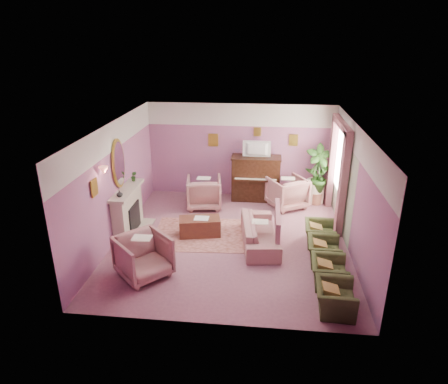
# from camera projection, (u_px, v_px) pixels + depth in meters

# --- Properties ---
(floor) EXTENTS (5.50, 6.00, 0.01)m
(floor) POSITION_uv_depth(u_px,v_px,m) (231.00, 240.00, 9.66)
(floor) COLOR #8E5769
(floor) RESTS_ON ground
(ceiling) EXTENTS (5.50, 6.00, 0.01)m
(ceiling) POSITION_uv_depth(u_px,v_px,m) (231.00, 126.00, 8.62)
(ceiling) COLOR white
(ceiling) RESTS_ON wall_back
(wall_back) EXTENTS (5.50, 0.02, 2.80)m
(wall_back) POSITION_uv_depth(u_px,v_px,m) (240.00, 151.00, 11.91)
(wall_back) COLOR #7F5486
(wall_back) RESTS_ON floor
(wall_front) EXTENTS (5.50, 0.02, 2.80)m
(wall_front) POSITION_uv_depth(u_px,v_px,m) (214.00, 253.00, 6.37)
(wall_front) COLOR #7F5486
(wall_front) RESTS_ON floor
(wall_left) EXTENTS (0.02, 6.00, 2.80)m
(wall_left) POSITION_uv_depth(u_px,v_px,m) (115.00, 182.00, 9.41)
(wall_left) COLOR #7F5486
(wall_left) RESTS_ON floor
(wall_right) EXTENTS (0.02, 6.00, 2.80)m
(wall_right) POSITION_uv_depth(u_px,v_px,m) (354.00, 191.00, 8.86)
(wall_right) COLOR #7F5486
(wall_right) RESTS_ON floor
(picture_rail_band) EXTENTS (5.50, 0.01, 0.65)m
(picture_rail_band) POSITION_uv_depth(u_px,v_px,m) (241.00, 115.00, 11.50)
(picture_rail_band) COLOR silver
(picture_rail_band) RESTS_ON wall_back
(stripe_panel) EXTENTS (0.01, 3.00, 2.15)m
(stripe_panel) POSITION_uv_depth(u_px,v_px,m) (342.00, 184.00, 10.19)
(stripe_panel) COLOR #9FB291
(stripe_panel) RESTS_ON wall_right
(fireplace_surround) EXTENTS (0.30, 1.40, 1.10)m
(fireplace_surround) POSITION_uv_depth(u_px,v_px,m) (128.00, 212.00, 9.90)
(fireplace_surround) COLOR #B9AF98
(fireplace_surround) RESTS_ON floor
(fireplace_inset) EXTENTS (0.18, 0.72, 0.68)m
(fireplace_inset) POSITION_uv_depth(u_px,v_px,m) (132.00, 217.00, 9.94)
(fireplace_inset) COLOR black
(fireplace_inset) RESTS_ON floor
(fire_ember) EXTENTS (0.06, 0.54, 0.10)m
(fire_ember) POSITION_uv_depth(u_px,v_px,m) (134.00, 224.00, 10.00)
(fire_ember) COLOR #EE5426
(fire_ember) RESTS_ON floor
(mantel_shelf) EXTENTS (0.40, 1.55, 0.07)m
(mantel_shelf) POSITION_uv_depth(u_px,v_px,m) (127.00, 190.00, 9.68)
(mantel_shelf) COLOR #B9AF98
(mantel_shelf) RESTS_ON fireplace_surround
(hearth) EXTENTS (0.55, 1.50, 0.02)m
(hearth) POSITION_uv_depth(u_px,v_px,m) (137.00, 231.00, 10.08)
(hearth) COLOR #B9AF98
(hearth) RESTS_ON floor
(mirror_frame) EXTENTS (0.04, 0.72, 1.20)m
(mirror_frame) POSITION_uv_depth(u_px,v_px,m) (118.00, 163.00, 9.44)
(mirror_frame) COLOR #B29931
(mirror_frame) RESTS_ON wall_left
(mirror_glass) EXTENTS (0.01, 0.60, 1.06)m
(mirror_glass) POSITION_uv_depth(u_px,v_px,m) (119.00, 163.00, 9.44)
(mirror_glass) COLOR white
(mirror_glass) RESTS_ON wall_left
(sconce_shade) EXTENTS (0.20, 0.20, 0.16)m
(sconce_shade) POSITION_uv_depth(u_px,v_px,m) (104.00, 170.00, 8.40)
(sconce_shade) COLOR #F7806C
(sconce_shade) RESTS_ON wall_left
(piano) EXTENTS (1.40, 0.60, 1.30)m
(piano) POSITION_uv_depth(u_px,v_px,m) (256.00, 179.00, 11.84)
(piano) COLOR black
(piano) RESTS_ON floor
(piano_keyshelf) EXTENTS (1.30, 0.12, 0.06)m
(piano_keyshelf) POSITION_uv_depth(u_px,v_px,m) (255.00, 180.00, 11.49)
(piano_keyshelf) COLOR black
(piano_keyshelf) RESTS_ON piano
(piano_keys) EXTENTS (1.20, 0.08, 0.02)m
(piano_keys) POSITION_uv_depth(u_px,v_px,m) (255.00, 179.00, 11.48)
(piano_keys) COLOR silver
(piano_keys) RESTS_ON piano
(piano_top) EXTENTS (1.45, 0.65, 0.04)m
(piano_top) POSITION_uv_depth(u_px,v_px,m) (256.00, 157.00, 11.60)
(piano_top) COLOR black
(piano_top) RESTS_ON piano
(television) EXTENTS (0.80, 0.12, 0.48)m
(television) POSITION_uv_depth(u_px,v_px,m) (257.00, 148.00, 11.44)
(television) COLOR black
(television) RESTS_ON piano
(print_back_left) EXTENTS (0.30, 0.03, 0.38)m
(print_back_left) POSITION_uv_depth(u_px,v_px,m) (213.00, 140.00, 11.83)
(print_back_left) COLOR #B29931
(print_back_left) RESTS_ON wall_back
(print_back_right) EXTENTS (0.26, 0.03, 0.34)m
(print_back_right) POSITION_uv_depth(u_px,v_px,m) (293.00, 140.00, 11.58)
(print_back_right) COLOR #B29931
(print_back_right) RESTS_ON wall_back
(print_back_mid) EXTENTS (0.22, 0.03, 0.26)m
(print_back_mid) POSITION_uv_depth(u_px,v_px,m) (257.00, 132.00, 11.60)
(print_back_mid) COLOR #B29931
(print_back_mid) RESTS_ON wall_back
(print_left_wall) EXTENTS (0.03, 0.28, 0.36)m
(print_left_wall) POSITION_uv_depth(u_px,v_px,m) (94.00, 188.00, 8.18)
(print_left_wall) COLOR #B29931
(print_left_wall) RESTS_ON wall_left
(window_blind) EXTENTS (0.03, 1.40, 1.80)m
(window_blind) POSITION_uv_depth(u_px,v_px,m) (342.00, 158.00, 10.19)
(window_blind) COLOR silver
(window_blind) RESTS_ON wall_right
(curtain_left) EXTENTS (0.16, 0.34, 2.60)m
(curtain_left) POSITION_uv_depth(u_px,v_px,m) (343.00, 185.00, 9.50)
(curtain_left) COLOR #8F525F
(curtain_left) RESTS_ON floor
(curtain_right) EXTENTS (0.16, 0.34, 2.60)m
(curtain_right) POSITION_uv_depth(u_px,v_px,m) (332.00, 162.00, 11.20)
(curtain_right) COLOR #8F525F
(curtain_right) RESTS_ON floor
(pelmet) EXTENTS (0.16, 2.20, 0.16)m
(pelmet) POSITION_uv_depth(u_px,v_px,m) (342.00, 125.00, 9.88)
(pelmet) COLOR #8F525F
(pelmet) RESTS_ON wall_right
(mantel_plant) EXTENTS (0.16, 0.16, 0.28)m
(mantel_plant) POSITION_uv_depth(u_px,v_px,m) (134.00, 176.00, 10.13)
(mantel_plant) COLOR #204717
(mantel_plant) RESTS_ON mantel_shelf
(mantel_vase) EXTENTS (0.16, 0.16, 0.16)m
(mantel_vase) POSITION_uv_depth(u_px,v_px,m) (120.00, 194.00, 9.18)
(mantel_vase) COLOR silver
(mantel_vase) RESTS_ON mantel_shelf
(area_rug) EXTENTS (2.60, 1.95, 0.01)m
(area_rug) POSITION_uv_depth(u_px,v_px,m) (205.00, 234.00, 9.95)
(area_rug) COLOR #A9645D
(area_rug) RESTS_ON floor
(coffee_table) EXTENTS (1.08, 0.69, 0.45)m
(coffee_table) POSITION_uv_depth(u_px,v_px,m) (200.00, 227.00, 9.85)
(coffee_table) COLOR #582D1E
(coffee_table) RESTS_ON floor
(table_paper) EXTENTS (0.35, 0.28, 0.01)m
(table_paper) POSITION_uv_depth(u_px,v_px,m) (202.00, 218.00, 9.76)
(table_paper) COLOR silver
(table_paper) RESTS_ON coffee_table
(sofa) EXTENTS (0.66, 1.99, 0.80)m
(sofa) POSITION_uv_depth(u_px,v_px,m) (260.00, 228.00, 9.38)
(sofa) COLOR #A97673
(sofa) RESTS_ON floor
(sofa_throw) EXTENTS (0.10, 1.51, 0.55)m
(sofa_throw) POSITION_uv_depth(u_px,v_px,m) (277.00, 221.00, 9.27)
(sofa_throw) COLOR #8F525F
(sofa_throw) RESTS_ON sofa
(floral_armchair_left) EXTENTS (0.94, 0.94, 0.98)m
(floral_armchair_left) POSITION_uv_depth(u_px,v_px,m) (204.00, 191.00, 11.35)
(floral_armchair_left) COLOR #A97673
(floral_armchair_left) RESTS_ON floor
(floral_armchair_right) EXTENTS (0.94, 0.94, 0.98)m
(floral_armchair_right) POSITION_uv_depth(u_px,v_px,m) (287.00, 191.00, 11.34)
(floral_armchair_right) COLOR #A97673
(floral_armchair_right) RESTS_ON floor
(floral_armchair_front) EXTENTS (0.94, 0.94, 0.98)m
(floral_armchair_front) POSITION_uv_depth(u_px,v_px,m) (143.00, 255.00, 8.09)
(floral_armchair_front) COLOR #A97673
(floral_armchair_front) RESTS_ON floor
(olive_chair_a) EXTENTS (0.57, 0.81, 0.70)m
(olive_chair_a) POSITION_uv_depth(u_px,v_px,m) (335.00, 294.00, 7.11)
(olive_chair_a) COLOR #3F4A23
(olive_chair_a) RESTS_ON floor
(olive_chair_b) EXTENTS (0.57, 0.81, 0.70)m
(olive_chair_b) POSITION_uv_depth(u_px,v_px,m) (329.00, 269.00, 7.87)
(olive_chair_b) COLOR #3F4A23
(olive_chair_b) RESTS_ON floor
(olive_chair_c) EXTENTS (0.57, 0.81, 0.70)m
(olive_chair_c) POSITION_uv_depth(u_px,v_px,m) (324.00, 248.00, 8.62)
(olive_chair_c) COLOR #3F4A23
(olive_chair_c) RESTS_ON floor
(olive_chair_d) EXTENTS (0.57, 0.81, 0.70)m
(olive_chair_d) POSITION_uv_depth(u_px,v_px,m) (320.00, 231.00, 9.38)
(olive_chair_d) COLOR #3F4A23
(olive_chair_d) RESTS_ON floor
(side_table) EXTENTS (0.52, 0.52, 0.70)m
(side_table) POSITION_uv_depth(u_px,v_px,m) (315.00, 191.00, 11.74)
(side_table) COLOR white
(side_table) RESTS_ON floor
(side_plant_big) EXTENTS (0.30, 0.30, 0.34)m
(side_plant_big) POSITION_uv_depth(u_px,v_px,m) (317.00, 174.00, 11.55)
(side_plant_big) COLOR #204717
(side_plant_big) RESTS_ON side_table
(side_plant_small) EXTENTS (0.16, 0.16, 0.28)m
(side_plant_small) POSITION_uv_depth(u_px,v_px,m) (321.00, 176.00, 11.45)
(side_plant_small) COLOR #204717
(side_plant_small) RESTS_ON side_table
(palm_pot) EXTENTS (0.34, 0.34, 0.34)m
(palm_pot) POSITION_uv_depth(u_px,v_px,m) (316.00, 198.00, 11.70)
(palm_pot) COLOR #9A614B
(palm_pot) RESTS_ON floor
(palm_plant) EXTENTS (0.76, 0.76, 1.44)m
(palm_plant) POSITION_uv_depth(u_px,v_px,m) (319.00, 169.00, 11.37)
(palm_plant) COLOR #204717
(palm_plant) RESTS_ON palm_pot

